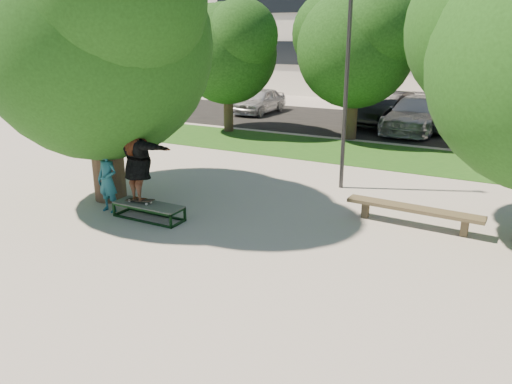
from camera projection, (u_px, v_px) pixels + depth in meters
The scene contains 16 objects.
ground at pixel (222, 240), 10.95m from camera, with size 120.00×120.00×0.00m, color #A8A19B.
grass_strip at pixel (381, 156), 18.47m from camera, with size 30.00×4.00×0.02m, color #184814.
asphalt_strip at pixel (395, 126), 24.37m from camera, with size 40.00×8.00×0.01m, color black.
tree_left at pixel (96, 30), 12.46m from camera, with size 6.96×5.95×7.12m.
bg_tree_left at pixel (227, 47), 22.07m from camera, with size 5.28×4.51×5.77m.
bg_tree_mid at pixel (354, 41), 20.35m from camera, with size 5.76×4.92×6.24m.
bg_tree_right at pixel (500, 58), 17.60m from camera, with size 5.04×4.31×5.43m.
lamppost at pixel (347, 78), 13.74m from camera, with size 0.25×0.15×6.11m.
grind_box at pixel (149, 211), 12.17m from camera, with size 1.80×0.60×0.38m.
skater_rig at pixel (137, 165), 11.94m from camera, with size 2.19×0.63×1.85m.
bystander at pixel (108, 180), 12.50m from camera, with size 0.60×0.39×1.64m, color #1A5665.
bench at pixel (413, 210), 11.62m from camera, with size 3.15×0.56×0.48m.
car_silver_a at pixel (260, 101), 28.09m from camera, with size 1.66×4.11×1.40m, color silver.
car_dark at pixel (385, 109), 24.39m from camera, with size 1.73×4.96×1.63m, color black.
car_grey at pixel (439, 116), 23.40m from camera, with size 2.15×4.66×1.29m, color #5A5B5F.
car_silver_b at pixel (416, 114), 22.86m from camera, with size 2.22×5.47×1.59m, color #AFB0B4.
Camera 1 is at (5.44, -8.55, 4.34)m, focal length 35.00 mm.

